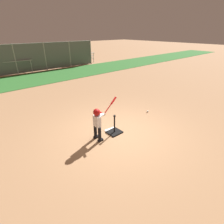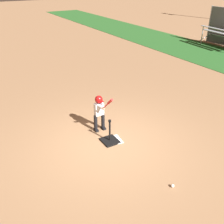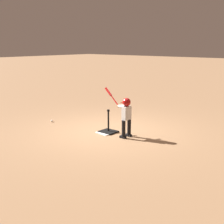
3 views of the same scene
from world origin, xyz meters
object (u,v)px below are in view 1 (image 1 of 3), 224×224
Objects in this scene: bleachers_right_center at (11,66)px; batting_tee at (114,131)px; batter_child at (98,120)px; baseball at (148,111)px; bleachers_far_left at (78,58)px.

batting_tee is at bearing -89.51° from bleachers_right_center.
bleachers_right_center is (0.54, 12.37, -0.18)m from batter_child.
bleachers_far_left is (4.10, 12.37, 0.47)m from baseball.
batter_child is 0.40× the size of bleachers_right_center.
bleachers_right_center reaches higher than baseball.
bleachers_far_left is (6.39, 0.24, -0.01)m from bleachers_right_center.
batting_tee is 0.51× the size of batter_child.
bleachers_right_center is at bearing 87.49° from batter_child.
batter_child is at bearing -92.51° from bleachers_right_center.
baseball is 13.04m from bleachers_far_left.
bleachers_far_left reaches higher than baseball.
baseball is (2.19, 0.28, -0.04)m from batting_tee.
batting_tee reaches higher than baseball.
batting_tee is 0.21× the size of bleachers_right_center.
batting_tee is at bearing -4.02° from batter_child.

